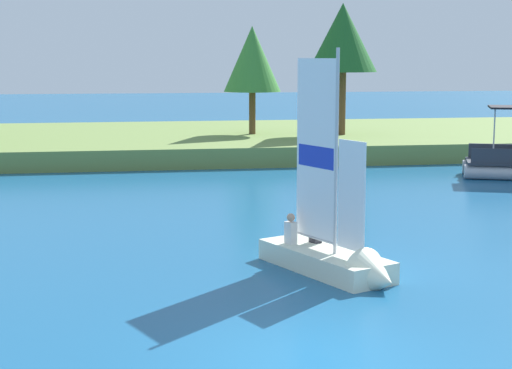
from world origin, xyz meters
name	(u,v)px	position (x,y,z in m)	size (l,w,h in m)	color
ground_plane	(318,361)	(0.00, 0.00, 0.00)	(200.00, 200.00, 0.00)	#195684
shore_bank	(184,141)	(0.00, 31.12, 0.46)	(80.00, 15.77, 0.93)	olive
shoreline_tree_centre	(252,59)	(3.52, 29.83, 4.85)	(3.00, 3.00, 5.64)	brown
shoreline_tree_midright	(343,38)	(8.07, 28.68, 5.91)	(3.59, 3.59, 6.79)	brown
sailboat	(340,257)	(1.72, 5.05, 0.44)	(2.82, 4.28, 5.53)	silver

